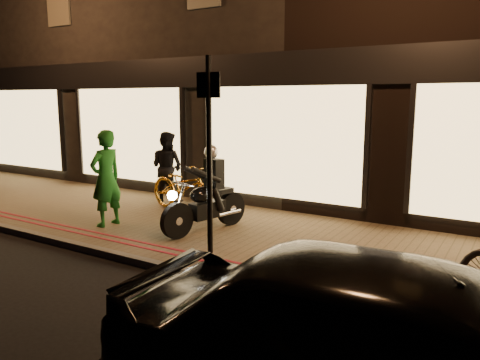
{
  "coord_description": "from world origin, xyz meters",
  "views": [
    {
      "loc": [
        4.49,
        -4.97,
        2.53
      ],
      "look_at": [
        0.15,
        2.02,
        1.1
      ],
      "focal_mm": 35.0,
      "sensor_mm": 36.0,
      "label": 1
    }
  ],
  "objects_px": {
    "sign_post": "(209,152)",
    "bicycle_gold": "(185,187)",
    "person_green": "(106,178)",
    "motorcycle": "(207,198)"
  },
  "relations": [
    {
      "from": "sign_post",
      "to": "bicycle_gold",
      "type": "height_order",
      "value": "sign_post"
    },
    {
      "from": "sign_post",
      "to": "person_green",
      "type": "bearing_deg",
      "value": 165.66
    },
    {
      "from": "sign_post",
      "to": "bicycle_gold",
      "type": "distance_m",
      "value": 3.54
    },
    {
      "from": "sign_post",
      "to": "person_green",
      "type": "relative_size",
      "value": 1.63
    },
    {
      "from": "sign_post",
      "to": "person_green",
      "type": "distance_m",
      "value": 3.15
    },
    {
      "from": "sign_post",
      "to": "bicycle_gold",
      "type": "xyz_separation_m",
      "value": [
        -2.36,
        2.39,
        -1.13
      ]
    },
    {
      "from": "person_green",
      "to": "sign_post",
      "type": "bearing_deg",
      "value": 79.68
    },
    {
      "from": "person_green",
      "to": "motorcycle",
      "type": "bearing_deg",
      "value": 114.55
    },
    {
      "from": "motorcycle",
      "to": "sign_post",
      "type": "bearing_deg",
      "value": -39.39
    },
    {
      "from": "sign_post",
      "to": "bicycle_gold",
      "type": "relative_size",
      "value": 1.45
    }
  ]
}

